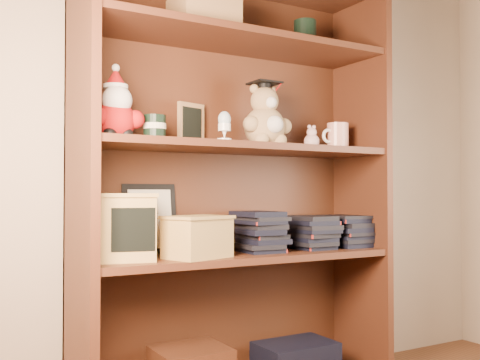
{
  "coord_description": "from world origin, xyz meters",
  "views": [
    {
      "loc": [
        -1.0,
        -0.49,
        0.77
      ],
      "look_at": [
        0.03,
        1.3,
        0.82
      ],
      "focal_mm": 42.0,
      "sensor_mm": 36.0,
      "label": 1
    }
  ],
  "objects_px": {
    "bookcase": "(233,191)",
    "teacher_mug": "(337,137)",
    "treats_box": "(124,226)",
    "grad_teddy_bear": "(266,121)"
  },
  "relations": [
    {
      "from": "bookcase",
      "to": "teacher_mug",
      "type": "bearing_deg",
      "value": -6.2
    },
    {
      "from": "teacher_mug",
      "to": "treats_box",
      "type": "distance_m",
      "value": 0.97
    },
    {
      "from": "grad_teddy_bear",
      "to": "bookcase",
      "type": "bearing_deg",
      "value": 152.22
    },
    {
      "from": "grad_teddy_bear",
      "to": "treats_box",
      "type": "height_order",
      "value": "grad_teddy_bear"
    },
    {
      "from": "teacher_mug",
      "to": "bookcase",
      "type": "bearing_deg",
      "value": 173.8
    },
    {
      "from": "teacher_mug",
      "to": "grad_teddy_bear",
      "type": "bearing_deg",
      "value": -178.77
    },
    {
      "from": "bookcase",
      "to": "treats_box",
      "type": "relative_size",
      "value": 6.64
    },
    {
      "from": "bookcase",
      "to": "grad_teddy_bear",
      "type": "relative_size",
      "value": 6.34
    },
    {
      "from": "bookcase",
      "to": "grad_teddy_bear",
      "type": "bearing_deg",
      "value": -27.78
    },
    {
      "from": "treats_box",
      "to": "grad_teddy_bear",
      "type": "bearing_deg",
      "value": -0.69
    }
  ]
}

